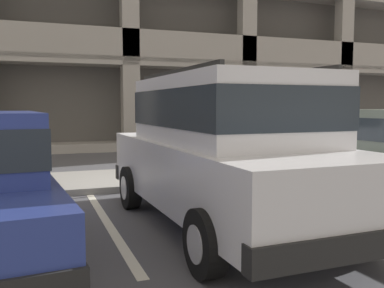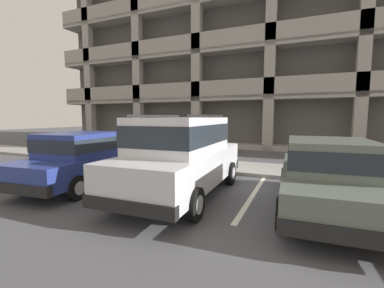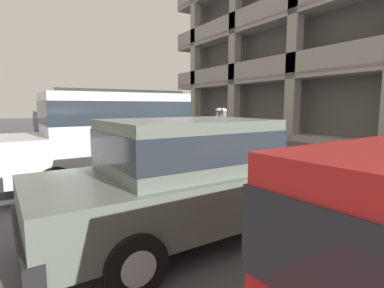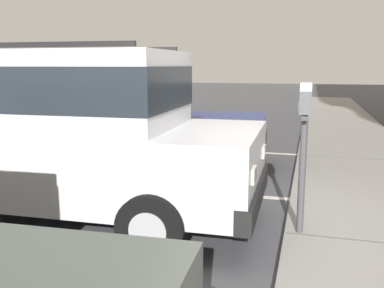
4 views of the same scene
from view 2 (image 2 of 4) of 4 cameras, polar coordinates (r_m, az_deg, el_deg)
The scene contains 8 objects.
ground_plane at distance 8.90m, azimuth 5.50°, elevation -7.21°, with size 80.00×80.00×0.10m.
sidewalk at distance 10.10m, azimuth 7.78°, elevation -5.01°, with size 40.00×2.20×0.12m.
parking_stall_lines at distance 7.22m, azimuth 13.95°, elevation -10.09°, with size 12.51×4.80×0.01m.
silver_suv at distance 6.47m, azimuth -2.27°, elevation -1.94°, with size 2.11×4.83×2.03m.
red_sedan at distance 8.14m, azimuth -22.70°, elevation -2.66°, with size 2.12×4.61×1.54m.
dark_hatchback at distance 6.00m, azimuth 27.73°, elevation -5.86°, with size 1.97×4.55×1.54m.
parking_meter_near at distance 9.05m, azimuth 5.78°, elevation 1.38°, with size 0.35×0.12×1.53m.
parking_garage at distance 21.71m, azimuth 18.83°, elevation 20.54°, with size 32.00×10.00×16.25m.
Camera 2 is at (2.64, -8.25, 1.99)m, focal length 24.00 mm.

